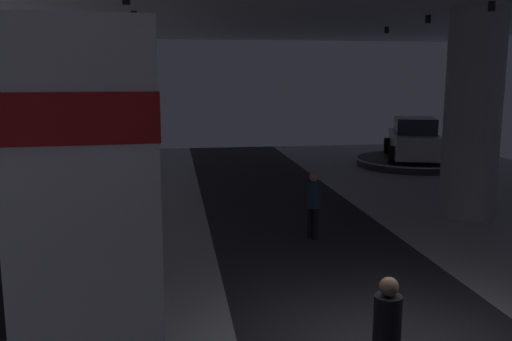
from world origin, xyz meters
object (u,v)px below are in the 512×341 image
at_px(display_car_deep_right, 414,140).
at_px(visitor_walking_far, 313,201).
at_px(display_platform_far_left, 26,205).
at_px(display_car_far_left, 23,175).
at_px(column_right, 473,115).
at_px(display_car_deep_left, 79,148).
at_px(visitor_walking_near, 387,334).
at_px(display_platform_deep_left, 80,171).
at_px(brand_sign_pylon, 90,293).
at_px(display_platform_deep_right, 413,162).

distance_m(display_car_deep_right, visitor_walking_far, 11.57).
xyz_separation_m(display_platform_far_left, display_car_far_left, (-0.02, -0.03, 0.89)).
bearing_deg(display_car_deep_right, display_platform_far_left, -158.31).
bearing_deg(display_car_deep_right, column_right, -104.37).
height_order(display_car_deep_right, visitor_walking_far, display_car_deep_right).
distance_m(column_right, display_platform_far_left, 12.56).
distance_m(display_car_deep_left, visitor_walking_near, 17.13).
distance_m(column_right, display_car_deep_left, 14.08).
bearing_deg(visitor_walking_near, visitor_walking_far, 82.70).
distance_m(display_car_far_left, display_car_deep_left, 5.75).
relative_size(display_platform_far_left, display_car_deep_left, 1.28).
bearing_deg(display_car_far_left, visitor_walking_near, -57.79).
height_order(display_car_far_left, display_car_deep_left, display_car_far_left).
height_order(display_platform_deep_left, display_car_deep_left, display_car_deep_left).
relative_size(display_car_far_left, display_platform_deep_left, 0.81).
bearing_deg(display_car_far_left, brand_sign_pylon, -73.45).
bearing_deg(display_platform_deep_right, display_car_far_left, -158.15).
height_order(display_car_far_left, display_platform_deep_left, display_car_far_left).
bearing_deg(brand_sign_pylon, display_platform_deep_right, 58.72).
bearing_deg(display_platform_deep_left, display_car_deep_left, 86.90).
height_order(brand_sign_pylon, display_platform_far_left, brand_sign_pylon).
distance_m(display_car_deep_right, visitor_walking_near, 17.70).
bearing_deg(display_platform_deep_right, column_right, -104.38).
relative_size(column_right, display_platform_deep_left, 0.98).
xyz_separation_m(column_right, display_car_far_left, (-12.09, 2.25, -1.70)).
xyz_separation_m(column_right, visitor_walking_far, (-4.72, -1.52, -1.84)).
bearing_deg(brand_sign_pylon, display_car_far_left, 106.55).
height_order(display_platform_deep_left, visitor_walking_near, visitor_walking_near).
relative_size(brand_sign_pylon, display_car_deep_right, 0.93).
xyz_separation_m(display_car_deep_right, display_platform_far_left, (-14.09, -5.61, -0.93)).
bearing_deg(column_right, display_platform_far_left, 169.33).
bearing_deg(display_platform_deep_left, visitor_walking_near, -69.77).
relative_size(display_platform_deep_left, visitor_walking_far, 3.54).
distance_m(display_car_far_left, display_platform_deep_left, 5.80).
bearing_deg(display_car_deep_left, display_car_far_left, -96.11).
relative_size(display_platform_deep_right, display_car_deep_left, 1.10).
distance_m(column_right, display_platform_deep_right, 8.56).
xyz_separation_m(visitor_walking_near, visitor_walking_far, (0.84, 6.59, 0.00)).
relative_size(column_right, visitor_walking_far, 3.46).
xyz_separation_m(display_platform_deep_left, display_car_deep_left, (0.00, 0.03, 0.87)).
distance_m(brand_sign_pylon, display_car_deep_left, 17.80).
bearing_deg(display_car_deep_right, brand_sign_pylon, -121.30).
distance_m(brand_sign_pylon, display_platform_far_left, 12.50).
relative_size(display_platform_deep_right, display_car_far_left, 1.04).
bearing_deg(visitor_walking_near, display_car_far_left, 122.21).
distance_m(brand_sign_pylon, display_car_far_left, 12.37).
bearing_deg(display_car_far_left, visitor_walking_far, -27.08).
xyz_separation_m(brand_sign_pylon, display_platform_far_left, (-3.49, 11.83, -2.03)).
distance_m(brand_sign_pylon, visitor_walking_far, 9.01).
height_order(column_right, display_car_deep_left, column_right).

